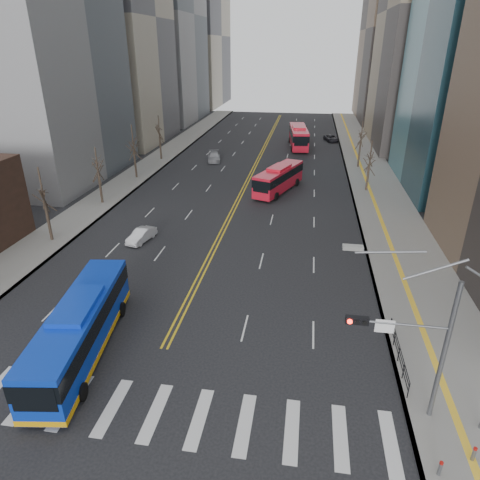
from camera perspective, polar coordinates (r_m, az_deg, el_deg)
The scene contains 17 objects.
ground at distance 24.79m, azimuth -13.99°, elevation -21.11°, with size 220.00×220.00×0.00m, color black.
sidewalk_right at distance 63.73m, azimuth 17.32°, elevation 7.62°, with size 7.00×130.00×0.15m, color gray.
sidewalk_left at distance 67.70m, azimuth -12.76°, elevation 9.08°, with size 5.00×130.00×0.15m, color gray.
crosswalk at distance 24.79m, azimuth -13.99°, elevation -21.10°, with size 26.70×4.00×0.01m.
centerline at distance 73.18m, azimuth 2.48°, elevation 10.74°, with size 0.55×100.00×0.01m.
office_towers at distance 84.74m, azimuth 4.15°, elevation 28.88°, with size 83.00×134.00×58.00m.
signal_mast at distance 22.36m, azimuth 22.35°, elevation -11.87°, with size 5.37×0.37×9.39m.
pedestrian_railing at distance 27.94m, azimuth 20.44°, elevation -13.79°, with size 0.06×6.06×1.02m.
bollards at distance 24.28m, azimuth 27.91°, elevation -23.20°, with size 2.87×3.17×0.78m.
street_trees at distance 53.94m, azimuth -7.82°, elevation 10.85°, with size 35.20×47.20×7.60m.
blue_bus at distance 28.19m, azimuth -20.49°, elevation -10.76°, with size 4.36×12.58×3.58m.
red_bus_near at distance 56.02m, azimuth 5.20°, elevation 8.32°, with size 5.89×10.78×3.37m.
red_bus_far at distance 82.45m, azimuth 7.81°, elevation 13.65°, with size 4.11×12.57×3.88m.
car_white at distance 42.60m, azimuth -13.01°, elevation 0.61°, with size 1.30×3.71×1.22m, color silver.
car_dark_mid at distance 58.98m, azimuth 6.45°, elevation 7.91°, with size 1.66×4.13×1.41m, color black.
car_silver at distance 71.72m, azimuth -3.49°, elevation 11.01°, with size 1.99×4.89×1.42m, color gray.
car_dark_far at distance 89.02m, azimuth 12.05°, elevation 13.13°, with size 2.04×4.41×1.23m, color black.
Camera 1 is at (8.16, -15.61, 17.45)m, focal length 32.00 mm.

